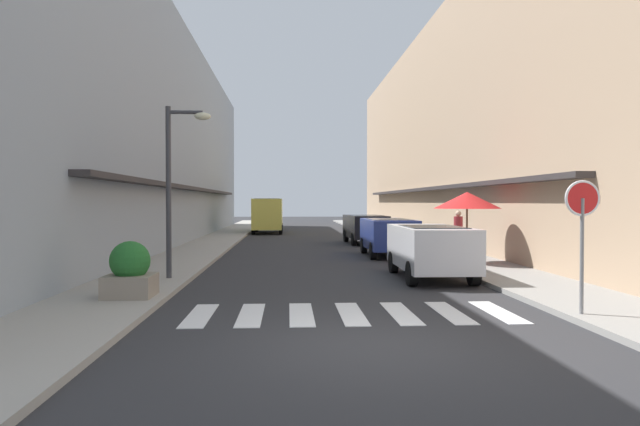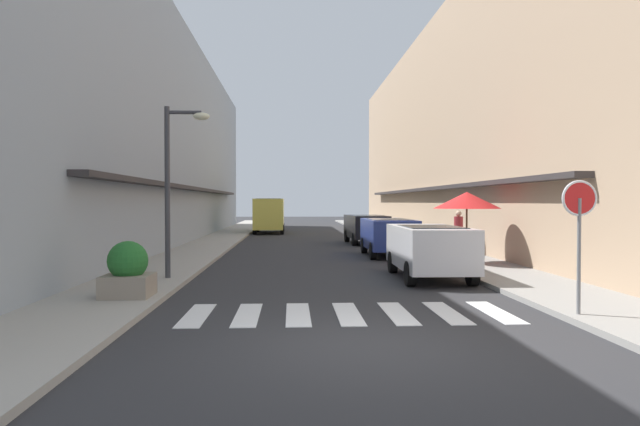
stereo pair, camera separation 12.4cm
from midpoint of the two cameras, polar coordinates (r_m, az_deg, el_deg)
ground_plane at (r=27.74m, az=-0.93°, el=-3.28°), size 107.26×107.26×0.00m
sidewalk_left at (r=27.99m, az=-11.24°, el=-3.14°), size 2.43×68.26×0.12m
sidewalk_right at (r=28.39m, az=9.23°, el=-3.07°), size 2.43×68.26×0.12m
building_row_left at (r=30.23m, az=-17.93°, el=7.34°), size 5.50×45.88×10.87m
building_row_right at (r=30.92m, az=15.47°, el=7.98°), size 5.50×45.88×11.69m
crosswalk at (r=10.76m, az=2.88°, el=-10.26°), size 6.15×2.20×0.01m
parked_car_near at (r=15.69m, az=11.05°, el=-3.31°), size 1.87×4.09×1.47m
parked_car_mid at (r=22.02m, az=6.87°, el=-2.03°), size 1.83×3.97×1.47m
parked_car_far at (r=28.51m, az=4.54°, el=-1.31°), size 1.95×4.15×1.47m
delivery_van at (r=38.38m, az=-5.45°, el=0.04°), size 2.02×5.40×2.37m
round_street_sign at (r=10.98m, az=25.00°, el=0.11°), size 0.65×0.07×2.40m
street_lamp at (r=15.22m, az=-14.71°, el=4.17°), size 1.19×0.28×4.53m
cafe_umbrella at (r=18.99m, az=14.66°, el=1.24°), size 2.20×2.20×2.35m
planter_corner at (r=12.55m, az=-19.16°, el=-5.70°), size 0.99×0.99×1.18m
pedestrian_walking_near at (r=22.02m, az=13.82°, el=-1.84°), size 0.34×0.34×1.68m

